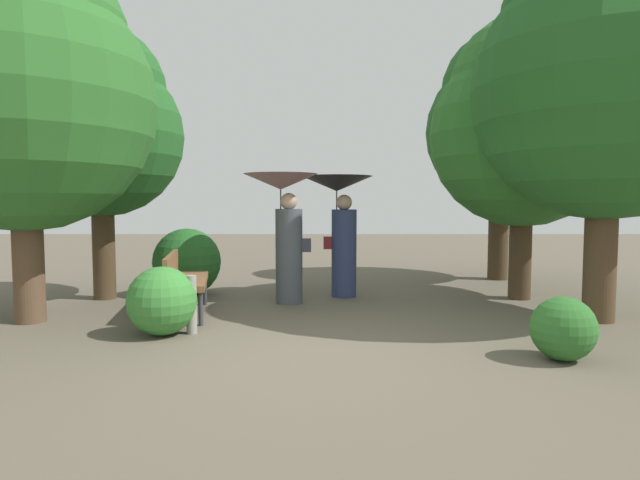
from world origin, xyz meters
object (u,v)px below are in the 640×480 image
at_px(tree_near_left, 103,121).
at_px(person_left, 287,215).
at_px(tree_near_right, 504,118).
at_px(tree_far_back, 527,120).
at_px(tree_mid_left, 25,82).
at_px(path_marker_post, 194,304).
at_px(tree_mid_right, 611,67).
at_px(park_bench, 186,277).
at_px(person_right, 342,213).

bearing_deg(tree_near_left, person_left, -7.09).
distance_m(tree_near_right, tree_far_back, 2.19).
xyz_separation_m(tree_mid_left, path_marker_post, (2.19, -0.60, -2.66)).
bearing_deg(tree_mid_right, tree_near_right, 90.93).
bearing_deg(tree_mid_left, tree_mid_right, 0.45).
bearing_deg(tree_near_left, tree_mid_left, -99.76).
bearing_deg(tree_far_back, person_left, -174.59).
bearing_deg(park_bench, person_right, -66.20).
bearing_deg(path_marker_post, park_bench, 108.98).
distance_m(tree_mid_left, tree_far_back, 7.02).
bearing_deg(tree_far_back, tree_mid_left, -166.40).
xyz_separation_m(person_right, tree_mid_left, (-4.00, -1.85, 1.65)).
height_order(tree_near_left, tree_far_back, tree_far_back).
distance_m(person_left, tree_near_right, 5.07).
bearing_deg(tree_mid_right, tree_mid_left, -179.55).
distance_m(tree_mid_left, path_marker_post, 3.50).
relative_size(tree_mid_left, tree_mid_right, 0.95).
bearing_deg(person_left, tree_near_right, -54.03).
bearing_deg(tree_near_left, tree_near_right, 17.15).
bearing_deg(tree_mid_left, park_bench, 12.77).
relative_size(tree_mid_right, path_marker_post, 7.41).
xyz_separation_m(person_left, path_marker_post, (-0.96, -1.90, -0.99)).
height_order(person_right, path_marker_post, person_right).
height_order(person_right, park_bench, person_right).
distance_m(person_left, park_bench, 1.78).
xyz_separation_m(tree_far_back, path_marker_post, (-4.63, -2.25, -2.44)).
xyz_separation_m(tree_mid_left, tree_far_back, (6.82, 1.65, -0.22)).
bearing_deg(tree_near_left, park_bench, -38.54).
bearing_deg(person_right, tree_far_back, -89.79).
height_order(person_right, tree_mid_right, tree_mid_right).
height_order(tree_mid_right, path_marker_post, tree_mid_right).
relative_size(park_bench, tree_far_back, 0.36).
distance_m(tree_near_right, tree_mid_right, 3.73).
xyz_separation_m(tree_mid_right, path_marker_post, (-5.05, -0.66, -2.84)).
xyz_separation_m(person_left, tree_far_back, (3.67, 0.35, 1.45)).
xyz_separation_m(person_right, park_bench, (-2.15, -1.44, -0.84)).
bearing_deg(park_bench, path_marker_post, -170.92).
distance_m(person_right, tree_near_left, 3.97).
xyz_separation_m(park_bench, tree_near_left, (-1.56, 1.24, 2.25)).
bearing_deg(park_bench, tree_near_left, 41.56).
relative_size(tree_near_left, tree_mid_left, 0.89).
xyz_separation_m(tree_near_left, tree_far_back, (6.53, -0.01, 0.02)).
xyz_separation_m(person_left, tree_near_right, (4.03, 2.48, 1.81)).
bearing_deg(path_marker_post, person_left, 63.33).
bearing_deg(path_marker_post, tree_far_back, 25.95).
xyz_separation_m(tree_near_left, tree_mid_left, (-0.29, -1.66, 0.24)).
height_order(park_bench, tree_mid_right, tree_mid_right).
distance_m(tree_near_right, path_marker_post, 7.21).
relative_size(tree_near_right, tree_mid_left, 1.00).
height_order(tree_mid_left, tree_mid_right, tree_mid_right).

